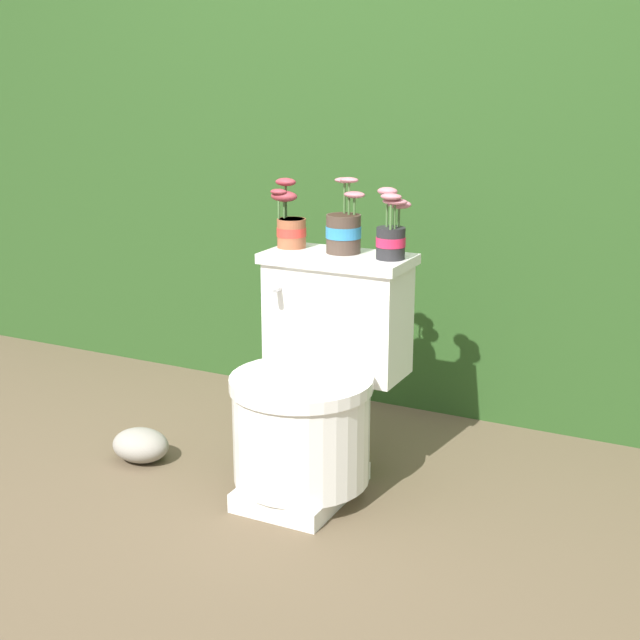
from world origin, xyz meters
The scene contains 7 objects.
ground_plane centered at (0.00, 0.00, 0.00)m, with size 12.00×12.00×0.00m, color brown.
hedge_backdrop centered at (0.00, 1.22, 0.76)m, with size 4.11×0.91×1.53m.
toilet centered at (0.01, 0.06, 0.30)m, with size 0.44×0.56×0.68m.
potted_plant_left centered at (-0.17, 0.24, 0.75)m, with size 0.11×0.09×0.21m.
potted_plant_midleft centered at (0.02, 0.24, 0.75)m, with size 0.11×0.11×0.22m.
potted_plant_middle centered at (0.18, 0.22, 0.76)m, with size 0.10×0.10×0.21m.
garden_stone centered at (-0.56, -0.04, 0.05)m, with size 0.19×0.15×0.10m.
Camera 1 is at (1.12, -2.12, 1.22)m, focal length 50.00 mm.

